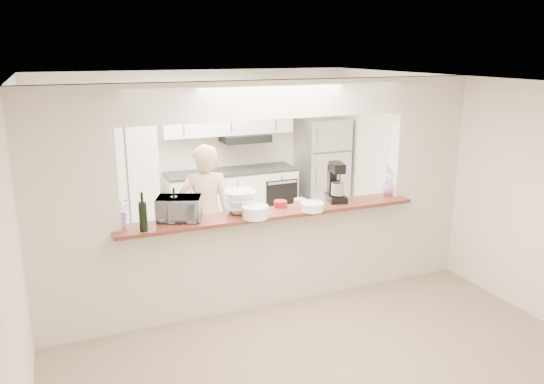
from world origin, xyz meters
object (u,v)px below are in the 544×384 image
stand_mixer (336,184)px  refrigerator (322,168)px  toaster_oven (179,209)px  person (206,215)px

stand_mixer → refrigerator: bearing=65.2°
refrigerator → toaster_oven: (-3.05, -2.60, 0.36)m
person → stand_mixer: bearing=162.5°
toaster_oven → stand_mixer: 1.86m
toaster_oven → stand_mixer: bearing=22.1°
stand_mixer → person: (-1.36, 0.73, -0.43)m
refrigerator → toaster_oven: 4.02m
refrigerator → person: bearing=-144.2°
toaster_oven → person: 0.96m
toaster_oven → person: bearing=78.6°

